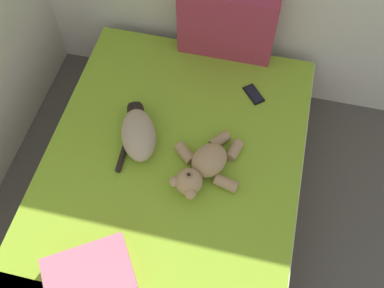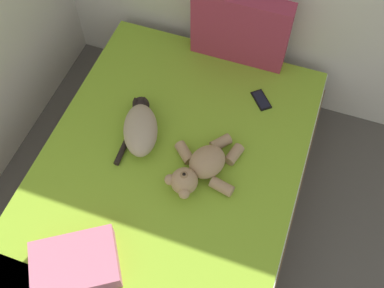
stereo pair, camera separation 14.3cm
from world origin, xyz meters
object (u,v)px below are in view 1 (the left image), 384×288
object	(u,v)px
bed	(170,193)
patterned_cushion	(226,26)
teddy_bear	(204,167)
cell_phone	(254,94)
cat	(138,132)
throw_pillow	(90,276)

from	to	relation	value
bed	patterned_cushion	xyz separation A→B (m)	(0.13, 0.95, 0.47)
teddy_bear	cell_phone	world-z (taller)	teddy_bear
patterned_cushion	cell_phone	size ratio (longest dim) A/B	3.70
cat	teddy_bear	bearing A→B (deg)	-17.88
patterned_cushion	cell_phone	xyz separation A→B (m)	(0.24, -0.30, -0.23)
cat	throw_pillow	xyz separation A→B (m)	(0.01, -0.81, -0.02)
bed	patterned_cushion	distance (m)	1.06
bed	cat	size ratio (longest dim) A/B	4.64
cell_phone	throw_pillow	distance (m)	1.40
cell_phone	cat	bearing A→B (deg)	-141.52
cat	bed	bearing A→B (deg)	-40.26
throw_pillow	bed	bearing A→B (deg)	71.75
throw_pillow	cell_phone	bearing A→B (deg)	65.73
patterned_cushion	cat	size ratio (longest dim) A/B	1.33
cell_phone	bed	bearing A→B (deg)	-119.65
bed	cell_phone	world-z (taller)	cell_phone
bed	patterned_cushion	size ratio (longest dim) A/B	3.48
bed	cell_phone	bearing A→B (deg)	60.35
patterned_cushion	teddy_bear	distance (m)	0.91
bed	teddy_bear	distance (m)	0.36
bed	patterned_cushion	bearing A→B (deg)	82.30
cat	teddy_bear	size ratio (longest dim) A/B	0.93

